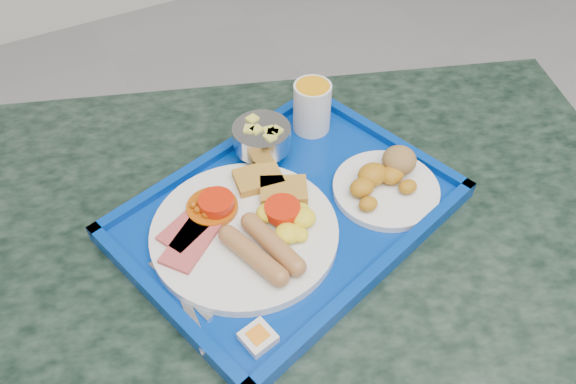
# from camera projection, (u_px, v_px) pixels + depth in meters

# --- Properties ---
(table) EXTENTS (1.34, 1.12, 0.71)m
(table) POSITION_uv_depth(u_px,v_px,m) (283.00, 302.00, 0.96)
(table) COLOR slate
(table) RESTS_ON floor
(tray) EXTENTS (0.55, 0.46, 0.03)m
(tray) POSITION_uv_depth(u_px,v_px,m) (288.00, 213.00, 0.85)
(tray) COLOR #032F8F
(tray) RESTS_ON table
(main_plate) EXTENTS (0.27, 0.27, 0.04)m
(main_plate) POSITION_uv_depth(u_px,v_px,m) (249.00, 227.00, 0.80)
(main_plate) COLOR silver
(main_plate) RESTS_ON tray
(bread_plate) EXTENTS (0.16, 0.16, 0.05)m
(bread_plate) POSITION_uv_depth(u_px,v_px,m) (386.00, 181.00, 0.86)
(bread_plate) COLOR silver
(bread_plate) RESTS_ON tray
(fruit_bowl) EXTENTS (0.09, 0.09, 0.06)m
(fruit_bowl) POSITION_uv_depth(u_px,v_px,m) (262.00, 138.00, 0.89)
(fruit_bowl) COLOR #BABABD
(fruit_bowl) RESTS_ON tray
(juice_cup) EXTENTS (0.06, 0.06, 0.09)m
(juice_cup) POSITION_uv_depth(u_px,v_px,m) (312.00, 106.00, 0.94)
(juice_cup) COLOR silver
(juice_cup) RESTS_ON tray
(spoon) EXTENTS (0.07, 0.16, 0.01)m
(spoon) POSITION_uv_depth(u_px,v_px,m) (176.00, 253.00, 0.78)
(spoon) COLOR #BABABD
(spoon) RESTS_ON tray
(knife) EXTENTS (0.02, 0.17, 0.00)m
(knife) POSITION_uv_depth(u_px,v_px,m) (184.00, 298.00, 0.73)
(knife) COLOR #BABABD
(knife) RESTS_ON tray
(jam_packet) EXTENTS (0.04, 0.04, 0.02)m
(jam_packet) POSITION_uv_depth(u_px,v_px,m) (258.00, 337.00, 0.69)
(jam_packet) COLOR silver
(jam_packet) RESTS_ON tray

